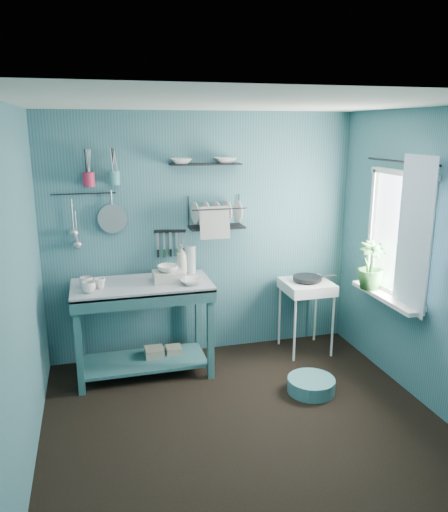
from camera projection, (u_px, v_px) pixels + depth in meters
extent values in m
plane|color=black|center=(245.00, 425.00, 4.05)|extent=(3.20, 3.20, 0.00)
plane|color=silver|center=(249.00, 103.00, 3.42)|extent=(3.20, 3.20, 0.00)
plane|color=#34626B|center=(203.00, 236.00, 5.14)|extent=(3.20, 0.00, 3.20)
plane|color=#34626B|center=(343.00, 367.00, 2.33)|extent=(3.20, 0.00, 3.20)
plane|color=#34626B|center=(19.00, 295.00, 3.33)|extent=(0.00, 3.00, 3.00)
plane|color=#34626B|center=(431.00, 263.00, 4.13)|extent=(0.00, 3.00, 3.00)
cube|color=#2E5F62|center=(144.00, 329.00, 4.80)|extent=(1.38, 0.84, 0.92)
imported|color=silver|center=(89.00, 287.00, 4.41)|extent=(0.12, 0.12, 0.10)
imported|color=silver|center=(100.00, 283.00, 4.53)|extent=(0.14, 0.14, 0.09)
imported|color=silver|center=(86.00, 282.00, 4.55)|extent=(0.17, 0.17, 0.10)
cube|color=#B8B4A8|center=(168.00, 277.00, 4.72)|extent=(0.28, 0.22, 0.10)
imported|color=silver|center=(168.00, 269.00, 4.70)|extent=(0.20, 0.19, 0.06)
imported|color=#B8B4A8|center=(182.00, 260.00, 4.95)|extent=(0.11, 0.12, 0.30)
cylinder|color=#ADBCC1|center=(191.00, 259.00, 4.99)|extent=(0.09, 0.09, 0.28)
imported|color=silver|center=(192.00, 281.00, 4.66)|extent=(0.22, 0.22, 0.05)
cube|color=white|center=(306.00, 316.00, 5.31)|extent=(0.57, 0.57, 0.78)
cylinder|color=black|center=(307.00, 278.00, 5.21)|extent=(0.30, 0.30, 0.03)
cube|color=black|center=(170.00, 231.00, 5.00)|extent=(0.32, 0.07, 0.03)
cube|color=black|center=(217.00, 212.00, 4.98)|extent=(0.57, 0.30, 0.32)
cube|color=black|center=(205.00, 164.00, 4.86)|extent=(0.71, 0.21, 0.02)
imported|color=silver|center=(181.00, 158.00, 4.79)|extent=(0.22, 0.22, 0.05)
imported|color=silver|center=(225.00, 156.00, 4.89)|extent=(0.23, 0.23, 0.05)
cylinder|color=#B42140|center=(89.00, 179.00, 4.63)|extent=(0.11, 0.11, 0.13)
cylinder|color=teal|center=(114.00, 178.00, 4.69)|extent=(0.11, 0.11, 0.13)
cylinder|color=#A3A5AB|center=(113.00, 219.00, 4.81)|extent=(0.28, 0.03, 0.28)
cylinder|color=#A3A5AB|center=(72.00, 215.00, 4.71)|extent=(0.01, 0.01, 0.30)
cylinder|color=#A3A5AB|center=(76.00, 227.00, 4.75)|extent=(0.01, 0.01, 0.30)
cylinder|color=black|center=(83.00, 194.00, 4.70)|extent=(0.60, 0.01, 0.01)
plane|color=white|center=(399.00, 234.00, 4.51)|extent=(0.00, 1.10, 1.10)
cube|color=white|center=(385.00, 297.00, 4.64)|extent=(0.16, 0.95, 0.04)
plane|color=white|center=(414.00, 236.00, 4.20)|extent=(0.00, 1.35, 1.35)
cylinder|color=black|center=(401.00, 162.00, 4.34)|extent=(0.02, 1.05, 0.02)
imported|color=#286026|center=(371.00, 265.00, 4.77)|extent=(0.26, 0.26, 0.46)
cube|color=gray|center=(155.00, 358.00, 4.96)|extent=(0.18, 0.18, 0.22)
cube|color=gray|center=(174.00, 356.00, 5.04)|extent=(0.15, 0.15, 0.20)
cylinder|color=teal|center=(311.00, 385.00, 4.54)|extent=(0.43, 0.43, 0.13)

